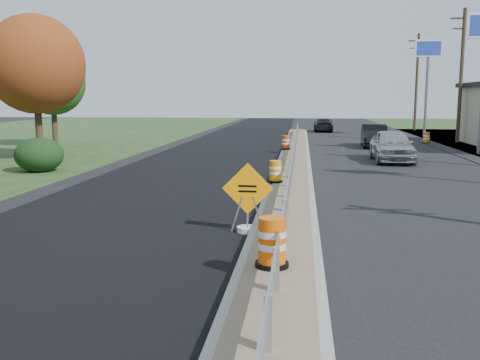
# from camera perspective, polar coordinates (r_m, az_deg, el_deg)

# --- Properties ---
(ground) EXTENTS (140.00, 140.00, 0.00)m
(ground) POSITION_cam_1_polar(r_m,az_deg,el_deg) (16.33, 5.21, -2.63)
(ground) COLOR black
(ground) RESTS_ON ground
(milled_overlay) EXTENTS (7.20, 120.00, 0.01)m
(milled_overlay) POSITION_cam_1_polar(r_m,az_deg,el_deg) (26.63, -3.75, 1.82)
(milled_overlay) COLOR black
(milled_overlay) RESTS_ON ground
(median) EXTENTS (1.60, 55.00, 0.23)m
(median) POSITION_cam_1_polar(r_m,az_deg,el_deg) (24.21, 5.69, 1.35)
(median) COLOR gray
(median) RESTS_ON ground
(guardrail) EXTENTS (0.10, 46.15, 0.72)m
(guardrail) POSITION_cam_1_polar(r_m,az_deg,el_deg) (25.13, 5.75, 3.03)
(guardrail) COLOR silver
(guardrail) RESTS_ON median
(pylon_sign_north) EXTENTS (2.20, 0.30, 7.90)m
(pylon_sign_north) POSITION_cam_1_polar(r_m,az_deg,el_deg) (47.22, 19.44, 12.23)
(pylon_sign_north) COLOR slate
(pylon_sign_north) RESTS_ON ground
(utility_pole_nmid) EXTENTS (1.90, 0.26, 9.40)m
(utility_pole_nmid) POSITION_cam_1_polar(r_m,az_deg,el_deg) (41.56, 22.53, 10.48)
(utility_pole_nmid) COLOR #473523
(utility_pole_nmid) RESTS_ON ground
(utility_pole_north) EXTENTS (1.90, 0.26, 9.40)m
(utility_pole_north) POSITION_cam_1_polar(r_m,az_deg,el_deg) (56.15, 18.33, 10.08)
(utility_pole_north) COLOR #473523
(utility_pole_north) RESTS_ON ground
(hedge_north) EXTENTS (2.09, 2.09, 1.52)m
(hedge_north) POSITION_cam_1_polar(r_m,az_deg,el_deg) (24.88, -20.63, 2.54)
(hedge_north) COLOR black
(hedge_north) RESTS_ON ground
(tree_near_red) EXTENTS (4.95, 4.95, 7.35)m
(tree_near_red) POSITION_cam_1_polar(r_m,az_deg,el_deg) (29.28, -21.00, 11.42)
(tree_near_red) COLOR #473523
(tree_near_red) RESTS_ON ground
(tree_near_back) EXTENTS (4.29, 4.29, 6.37)m
(tree_near_back) POSITION_cam_1_polar(r_m,az_deg,el_deg) (37.75, -19.38, 9.79)
(tree_near_back) COLOR #473523
(tree_near_back) RESTS_ON ground
(caution_sign) EXTENTS (1.23, 0.51, 1.69)m
(caution_sign) POSITION_cam_1_polar(r_m,az_deg,el_deg) (12.84, 0.81, -3.77)
(caution_sign) COLOR white
(caution_sign) RESTS_ON ground
(barrel_median_near) EXTENTS (0.61, 0.61, 0.89)m
(barrel_median_near) POSITION_cam_1_polar(r_m,az_deg,el_deg) (9.57, 3.43, -6.75)
(barrel_median_near) COLOR black
(barrel_median_near) RESTS_ON median
(barrel_median_mid) EXTENTS (0.53, 0.53, 0.78)m
(barrel_median_mid) POSITION_cam_1_polar(r_m,az_deg,el_deg) (19.07, 3.80, 0.86)
(barrel_median_mid) COLOR black
(barrel_median_mid) RESTS_ON median
(barrel_median_far) EXTENTS (0.55, 0.55, 0.81)m
(barrel_median_far) POSITION_cam_1_polar(r_m,az_deg,el_deg) (31.39, 4.92, 3.99)
(barrel_median_far) COLOR black
(barrel_median_far) RESTS_ON median
(barrel_shoulder_mid) EXTENTS (0.54, 0.54, 0.79)m
(barrel_shoulder_mid) POSITION_cam_1_polar(r_m,az_deg,el_deg) (40.39, 19.27, 4.25)
(barrel_shoulder_mid) COLOR black
(barrel_shoulder_mid) RESTS_ON ground
(car_silver) EXTENTS (2.00, 4.82, 1.63)m
(car_silver) POSITION_cam_1_polar(r_m,az_deg,el_deg) (28.37, 15.89, 3.58)
(car_silver) COLOR #A9A9AE
(car_silver) RESTS_ON ground
(car_dark_mid) EXTENTS (1.82, 4.59, 1.48)m
(car_dark_mid) POSITION_cam_1_polar(r_m,az_deg,el_deg) (36.47, 14.13, 4.61)
(car_dark_mid) COLOR black
(car_dark_mid) RESTS_ON ground
(car_dark_far) EXTENTS (1.78, 4.38, 1.27)m
(car_dark_far) POSITION_cam_1_polar(r_m,az_deg,el_deg) (52.22, 8.87, 5.83)
(car_dark_far) COLOR black
(car_dark_far) RESTS_ON ground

